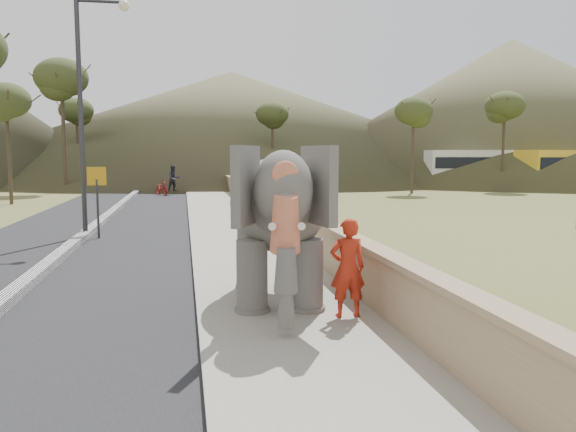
{
  "coord_description": "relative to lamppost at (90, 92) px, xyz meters",
  "views": [
    {
      "loc": [
        -1.68,
        -8.72,
        2.85
      ],
      "look_at": [
        0.2,
        1.37,
        1.7
      ],
      "focal_mm": 35.0,
      "sensor_mm": 36.0,
      "label": 1
    }
  ],
  "objects": [
    {
      "name": "trees",
      "position": [
        6.33,
        17.91,
        -0.83
      ],
      "size": [
        48.68,
        42.29,
        9.93
      ],
      "color": "#473828",
      "rests_on": "ground"
    },
    {
      "name": "ground",
      "position": [
        4.69,
        -11.12,
        -4.87
      ],
      "size": [
        160.0,
        160.0,
        0.0
      ],
      "primitive_type": "plane",
      "color": "olive",
      "rests_on": "ground"
    },
    {
      "name": "hill_right",
      "position": [
        40.69,
        40.88,
        3.13
      ],
      "size": [
        56.0,
        56.0,
        16.0
      ],
      "primitive_type": "cone",
      "color": "brown",
      "rests_on": "ground"
    },
    {
      "name": "motorcyclist",
      "position": [
        1.92,
        19.21,
        -4.07
      ],
      "size": [
        2.03,
        1.99,
        2.05
      ],
      "color": "maroon",
      "rests_on": "ground"
    },
    {
      "name": "hill_far",
      "position": [
        9.69,
        58.88,
        2.13
      ],
      "size": [
        80.0,
        80.0,
        14.0
      ],
      "primitive_type": "cone",
      "color": "brown",
      "rests_on": "ground"
    },
    {
      "name": "bus_white",
      "position": [
        28.21,
        22.7,
        -3.32
      ],
      "size": [
        11.24,
        3.99,
        3.1
      ],
      "primitive_type": "cube",
      "rotation": [
        0.0,
        0.0,
        1.43
      ],
      "color": "silver",
      "rests_on": "ground"
    },
    {
      "name": "median",
      "position": [
        -0.31,
        -1.12,
        -4.76
      ],
      "size": [
        0.35,
        120.0,
        0.22
      ],
      "primitive_type": "cube",
      "color": "black",
      "rests_on": "ground"
    },
    {
      "name": "signboard",
      "position": [
        0.19,
        -0.49,
        -3.23
      ],
      "size": [
        0.6,
        0.08,
        2.4
      ],
      "color": "#2D2D33",
      "rests_on": "ground"
    },
    {
      "name": "parapet",
      "position": [
        6.34,
        -1.12,
        -4.32
      ],
      "size": [
        0.3,
        120.0,
        1.1
      ],
      "primitive_type": "cube",
      "color": "tan",
      "rests_on": "ground"
    },
    {
      "name": "lamppost",
      "position": [
        0.0,
        0.0,
        0.0
      ],
      "size": [
        1.76,
        0.36,
        8.0
      ],
      "color": "#313136",
      "rests_on": "ground"
    },
    {
      "name": "road",
      "position": [
        -0.31,
        -1.12,
        -4.86
      ],
      "size": [
        7.0,
        120.0,
        0.03
      ],
      "primitive_type": "cube",
      "color": "black",
      "rests_on": "ground"
    },
    {
      "name": "bus_orange",
      "position": [
        34.43,
        20.78,
        -3.32
      ],
      "size": [
        11.28,
        4.76,
        3.1
      ],
      "primitive_type": "cube",
      "rotation": [
        0.0,
        0.0,
        1.78
      ],
      "color": "yellow",
      "rests_on": "ground"
    },
    {
      "name": "distant_car",
      "position": [
        24.92,
        23.99,
        -4.15
      ],
      "size": [
        4.55,
        3.3,
        1.44
      ],
      "primitive_type": "imported",
      "rotation": [
        0.0,
        0.0,
        1.14
      ],
      "color": "#AEAFB5",
      "rests_on": "ground"
    },
    {
      "name": "elephant_and_man",
      "position": [
        4.71,
        -9.72,
        -3.35
      ],
      "size": [
        2.4,
        4.0,
        2.77
      ],
      "color": "slate",
      "rests_on": "ground"
    },
    {
      "name": "walkway",
      "position": [
        4.69,
        -1.12,
        -4.8
      ],
      "size": [
        3.0,
        120.0,
        0.15
      ],
      "primitive_type": "cube",
      "color": "#9E9687",
      "rests_on": "ground"
    }
  ]
}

